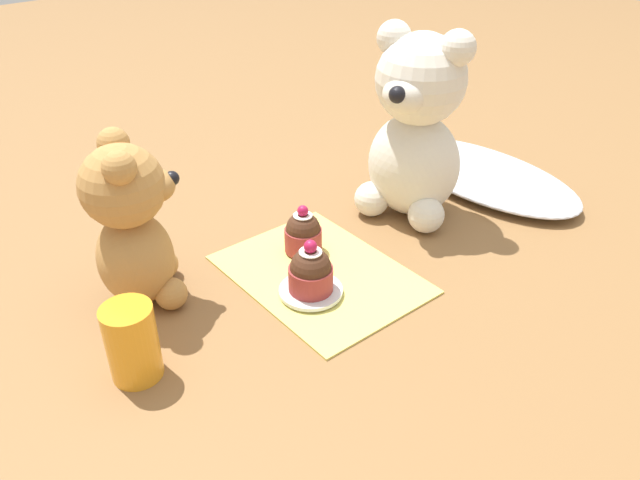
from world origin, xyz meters
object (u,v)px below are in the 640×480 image
(teddy_bear_tan, at_px, (132,225))
(saucer_plate, at_px, (311,290))
(cupcake_near_tan_bear, at_px, (311,272))
(juice_glass, at_px, (132,342))
(teddy_bear_cream, at_px, (416,129))
(cupcake_near_cream_bear, at_px, (303,233))

(teddy_bear_tan, relative_size, saucer_plate, 2.65)
(cupcake_near_tan_bear, bearing_deg, juice_glass, -92.66)
(teddy_bear_tan, xyz_separation_m, saucer_plate, (0.13, 0.16, -0.10))
(saucer_plate, bearing_deg, juice_glass, -92.66)
(teddy_bear_cream, bearing_deg, teddy_bear_tan, -116.60)
(cupcake_near_tan_bear, bearing_deg, cupcake_near_cream_bear, 147.59)
(juice_glass, bearing_deg, saucer_plate, 87.34)
(cupcake_near_tan_bear, bearing_deg, saucer_plate, -90.00)
(cupcake_near_cream_bear, relative_size, saucer_plate, 0.86)
(teddy_bear_cream, height_order, juice_glass, teddy_bear_cream)
(teddy_bear_tan, bearing_deg, cupcake_near_tan_bear, -110.40)
(teddy_bear_cream, xyz_separation_m, teddy_bear_tan, (-0.06, -0.42, -0.03))
(teddy_bear_tan, relative_size, cupcake_near_tan_bear, 2.97)
(cupcake_near_cream_bear, bearing_deg, teddy_bear_cream, 86.82)
(juice_glass, bearing_deg, cupcake_near_tan_bear, 87.34)
(cupcake_near_cream_bear, bearing_deg, teddy_bear_tan, -102.90)
(teddy_bear_tan, height_order, saucer_plate, teddy_bear_tan)
(cupcake_near_cream_bear, height_order, juice_glass, juice_glass)
(teddy_bear_tan, bearing_deg, juice_glass, 169.68)
(saucer_plate, distance_m, cupcake_near_tan_bear, 0.03)
(saucer_plate, bearing_deg, teddy_bear_tan, -129.11)
(teddy_bear_cream, distance_m, juice_glass, 0.50)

